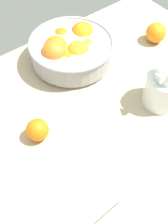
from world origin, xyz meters
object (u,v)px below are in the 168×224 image
at_px(juice_pitcher, 164,89).
at_px(loose_orange_4, 156,33).
at_px(loose_orange_2, 37,130).
at_px(fruit_bowl, 71,49).

height_order(juice_pitcher, loose_orange_4, juice_pitcher).
height_order(loose_orange_2, loose_orange_4, loose_orange_4).
xyz_separation_m(fruit_bowl, loose_orange_2, (-0.26, -0.20, -0.02)).
height_order(fruit_bowl, juice_pitcher, juice_pitcher).
distance_m(fruit_bowl, loose_orange_2, 0.33).
bearing_deg(loose_orange_4, juice_pitcher, -132.47).
bearing_deg(loose_orange_4, fruit_bowl, 161.86).
height_order(juice_pitcher, loose_orange_2, juice_pitcher).
distance_m(juice_pitcher, loose_orange_4, 0.30).
distance_m(juice_pitcher, loose_orange_2, 0.39).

